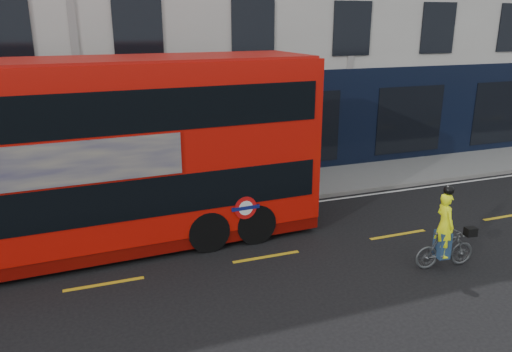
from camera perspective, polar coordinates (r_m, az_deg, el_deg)
ground at (r=10.92m, az=-16.37°, el=-15.44°), size 120.00×120.00×0.00m
pavement at (r=16.77m, az=-18.18°, el=-3.54°), size 60.00×3.00×0.12m
kerb at (r=15.37m, az=-17.90°, el=-5.41°), size 60.00×0.12×0.13m
road_edge_line at (r=15.11m, az=-17.81°, el=-6.04°), size 58.00×0.10×0.01m
lane_dashes at (r=12.22m, az=-16.95°, el=-11.73°), size 58.00×0.12×0.01m
bus at (r=13.19m, az=-19.22°, el=2.04°), size 12.33×3.29×4.93m
cyclist at (r=12.97m, az=20.79°, el=-6.88°), size 1.61×0.62×2.12m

